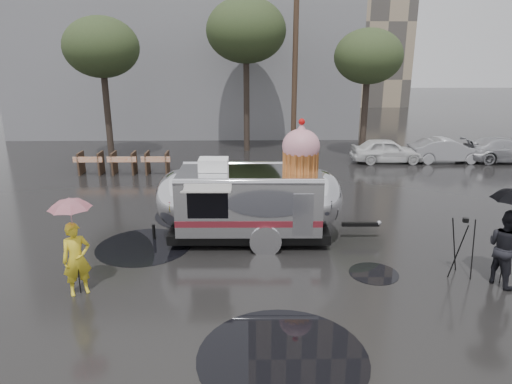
{
  "coord_description": "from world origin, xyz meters",
  "views": [
    {
      "loc": [
        0.06,
        -10.21,
        5.35
      ],
      "look_at": [
        0.29,
        2.34,
        1.46
      ],
      "focal_mm": 32.0,
      "sensor_mm": 36.0,
      "label": 1
    }
  ],
  "objects_px": {
    "person_left": "(77,259)",
    "person_right": "(506,248)",
    "tripod": "(463,242)",
    "airstream_trailer": "(252,198)"
  },
  "relations": [
    {
      "from": "airstream_trailer",
      "to": "tripod",
      "type": "relative_size",
      "value": 4.43
    },
    {
      "from": "person_left",
      "to": "person_right",
      "type": "height_order",
      "value": "person_right"
    },
    {
      "from": "person_left",
      "to": "tripod",
      "type": "relative_size",
      "value": 1.12
    },
    {
      "from": "tripod",
      "to": "person_right",
      "type": "bearing_deg",
      "value": -12.07
    },
    {
      "from": "person_right",
      "to": "tripod",
      "type": "xyz_separation_m",
      "value": [
        -0.84,
        0.4,
        -0.02
      ]
    },
    {
      "from": "person_left",
      "to": "person_right",
      "type": "xyz_separation_m",
      "value": [
        9.94,
        0.29,
        0.07
      ]
    },
    {
      "from": "person_left",
      "to": "person_right",
      "type": "bearing_deg",
      "value": -28.8
    },
    {
      "from": "airstream_trailer",
      "to": "person_right",
      "type": "bearing_deg",
      "value": -24.44
    },
    {
      "from": "person_left",
      "to": "tripod",
      "type": "height_order",
      "value": "person_left"
    },
    {
      "from": "airstream_trailer",
      "to": "tripod",
      "type": "distance_m",
      "value": 5.66
    }
  ]
}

